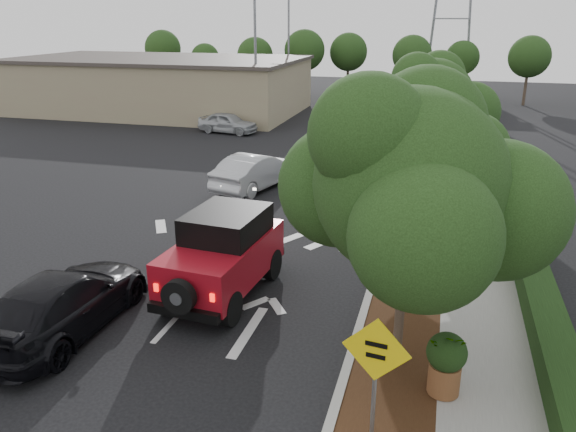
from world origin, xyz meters
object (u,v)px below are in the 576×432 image
at_px(red_jeep, 226,252).
at_px(silver_suv_ahead, 331,177).
at_px(black_suv_oncoming, 63,302).
at_px(speed_hump_sign, 375,366).

xyz_separation_m(red_jeep, silver_suv_ahead, (0.90, 10.04, -0.51)).
bearing_deg(black_suv_oncoming, speed_hump_sign, 165.62).
distance_m(red_jeep, black_suv_oncoming, 4.28).
height_order(silver_suv_ahead, speed_hump_sign, speed_hump_sign).
relative_size(black_suv_oncoming, speed_hump_sign, 2.08).
xyz_separation_m(black_suv_oncoming, speed_hump_sign, (7.72, -2.04, 0.98)).
bearing_deg(red_jeep, black_suv_oncoming, -130.93).
height_order(silver_suv_ahead, black_suv_oncoming, black_suv_oncoming).
distance_m(silver_suv_ahead, speed_hump_sign, 15.57).
bearing_deg(silver_suv_ahead, black_suv_oncoming, -106.33).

